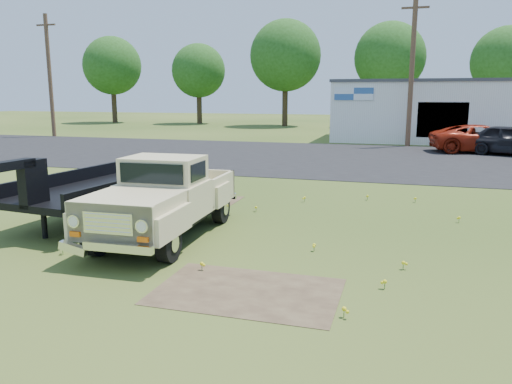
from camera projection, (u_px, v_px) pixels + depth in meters
The scene contains 15 objects.
ground at pixel (224, 236), 11.41m from camera, with size 140.00×140.00×0.00m, color #2B4215.
asphalt_lot at pixel (326, 157), 25.51m from camera, with size 90.00×14.00×0.02m, color black.
dirt_patch_a at pixel (247, 292), 8.17m from camera, with size 3.00×2.00×0.01m, color #433324.
dirt_patch_b at pixel (203, 200), 15.26m from camera, with size 2.20×1.60×0.01m, color #433324.
commercial_building at pixel (439, 110), 34.69m from camera, with size 14.20×8.20×4.15m.
utility_pole_west at pixel (50, 75), 37.39m from camera, with size 1.60×0.30×9.00m.
utility_pole_mid at pixel (412, 70), 30.08m from camera, with size 1.60×0.30×9.00m.
treeline_a at pixel (112, 66), 55.67m from camera, with size 6.40×6.40×9.52m.
treeline_b at pixel (199, 71), 53.92m from camera, with size 5.76×5.76×8.57m.
treeline_c at pixel (285, 56), 49.46m from camera, with size 7.04×7.04×10.47m.
treeline_d at pixel (390, 58), 47.65m from camera, with size 6.72×6.72×10.00m.
treeline_e at pixel (507, 62), 43.55m from camera, with size 6.08×6.08×9.04m.
vintage_pickup_truck at pixel (165, 197), 11.11m from camera, with size 1.97×5.07×1.84m, color #CFBC8B, non-canonical shape.
flatbed_trailer at pixel (116, 180), 13.36m from camera, with size 2.27×6.80×1.85m, color black, non-canonical shape.
red_pickup at pixel (482, 139), 27.48m from camera, with size 2.51×5.45×1.52m, color maroon.
Camera 1 is at (3.85, -10.33, 3.18)m, focal length 35.00 mm.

